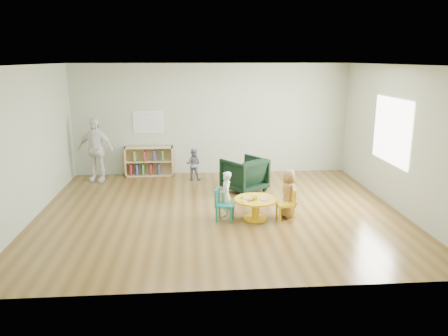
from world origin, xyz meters
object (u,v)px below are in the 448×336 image
Objects in this scene: bookshelf at (149,161)px; child_right at (288,193)px; kid_chair_left at (223,203)px; activity_table at (256,205)px; adult_caretaker at (96,150)px; kid_chair_right at (288,203)px; child_left at (226,195)px; toddler at (193,164)px; armchair at (244,174)px.

child_right reaches higher than bookshelf.
activity_table is at bearing 106.22° from kid_chair_left.
kid_chair_right is at bearing -24.00° from adult_caretaker.
child_right is (1.17, -0.01, 0.01)m from child_left.
kid_chair_right is 1.15m from child_left.
adult_caretaker is at bearing 139.90° from activity_table.
adult_caretaker is at bearing 37.74° from child_right.
toddler is (-0.57, 2.75, -0.06)m from child_left.
kid_chair_left is (-0.62, -0.01, 0.05)m from activity_table.
adult_caretaker is at bearing -120.37° from kid_chair_left.
activity_table is 1.81m from armchair.
armchair is 1.83m from child_right.
kid_chair_left is at bearing -33.40° from adult_caretaker.
activity_table is 4.03m from bookshelf.
child_left reaches higher than activity_table.
activity_table is at bearing 126.29° from toddler.
toddler reaches higher than kid_chair_right.
bookshelf reaches higher than kid_chair_left.
adult_caretaker reaches higher than toddler.
activity_table is at bearing 81.05° from kid_chair_right.
bookshelf is (-2.25, 3.34, 0.09)m from activity_table.
adult_caretaker is (-2.92, 2.83, 0.32)m from child_left.
kid_chair_right is 5.06m from adult_caretaker.
kid_chair_right is 0.72× the size of armchair.
armchair is at bearing 161.20° from child_left.
armchair is (0.01, 1.81, 0.11)m from activity_table.
armchair is 1.81m from child_left.
armchair is (-0.57, 1.87, 0.06)m from kid_chair_right.
activity_table is at bearing 79.91° from child_right.
activity_table is 0.86× the size of child_right.
toddler reaches higher than armchair.
bookshelf is 1.34× the size of child_left.
kid_chair_right is 1.96m from armchair.
adult_caretaker is at bearing -53.19° from armchair.
bookshelf is 1.54× the size of toddler.
child_right reaches higher than activity_table.
kid_chair_left reaches higher than activity_table.
child_right is at bearing -17.44° from kid_chair_right.
child_left reaches higher than kid_chair_right.
kid_chair_left is at bearing 76.66° from child_right.
toddler is (-1.13, 1.03, 0.01)m from armchair.
toddler is (-1.71, 2.91, 0.07)m from kid_chair_right.
armchair is 3.68m from adult_caretaker.
bookshelf is at bearing -8.86° from toddler.
toddler reaches higher than bookshelf.
child_left is at bearing 36.50° from armchair.
child_right is 4.99m from adult_caretaker.
toddler is at bearing 111.51° from activity_table.
adult_caretaker is at bearing -161.21° from bookshelf.
bookshelf is 1.24m from toddler.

